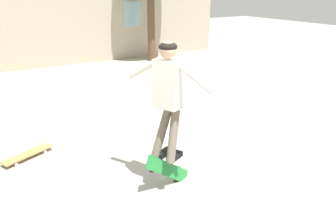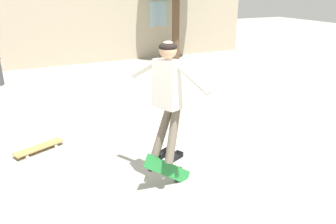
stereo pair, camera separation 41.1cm
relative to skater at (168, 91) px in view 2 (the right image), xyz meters
name	(u,v)px [view 2 (the right image)]	position (x,y,z in m)	size (l,w,h in m)	color
ground_plane	(190,177)	(0.38, 0.07, -1.37)	(40.00, 40.00, 0.00)	#A39E93
building_backdrop	(75,8)	(0.39, 8.37, 0.53)	(13.87, 0.52, 4.58)	#B7A88E
skater	(168,91)	(0.00, 0.00, 0.00)	(0.59, 1.15, 1.54)	silver
skateboard_flipping	(168,170)	(0.00, 0.01, -1.11)	(0.78, 0.25, 0.66)	#237F38
skateboard_resting	(39,147)	(-1.52, 1.83, -1.30)	(0.83, 0.51, 0.08)	#AD894C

